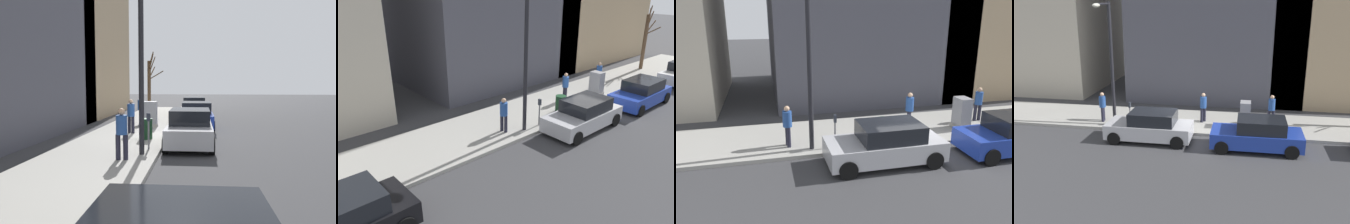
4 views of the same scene
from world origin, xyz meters
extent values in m
plane|color=#38383A|center=(0.00, 0.00, 0.00)|extent=(120.00, 120.00, 0.00)
cube|color=#9E9B93|center=(2.00, 0.00, 0.07)|extent=(4.00, 36.00, 0.15)
cylinder|color=black|center=(-0.23, -8.46, 0.32)|extent=(0.22, 0.64, 0.64)
cube|color=#1E389E|center=(-1.28, -3.49, 0.57)|extent=(1.82, 4.21, 0.70)
cube|color=black|center=(-1.28, -3.69, 1.22)|extent=(1.61, 2.21, 0.60)
cylinder|color=black|center=(-2.14, -1.94, 0.32)|extent=(0.22, 0.64, 0.64)
cylinder|color=black|center=(-0.44, -1.93, 0.32)|extent=(0.22, 0.64, 0.64)
cylinder|color=black|center=(-2.13, -5.04, 0.32)|extent=(0.22, 0.64, 0.64)
cylinder|color=black|center=(-0.43, -5.03, 0.32)|extent=(0.22, 0.64, 0.64)
cube|color=#B7B7BC|center=(-1.04, 1.72, 0.57)|extent=(1.81, 4.20, 0.70)
cube|color=black|center=(-1.04, 1.52, 1.22)|extent=(1.60, 2.20, 0.60)
cylinder|color=black|center=(-1.89, 3.27, 0.32)|extent=(0.22, 0.64, 0.64)
cylinder|color=black|center=(-0.19, 3.26, 0.32)|extent=(0.22, 0.64, 0.64)
cylinder|color=black|center=(-1.89, 0.17, 0.32)|extent=(0.22, 0.64, 0.64)
cylinder|color=black|center=(-0.19, 0.16, 0.32)|extent=(0.22, 0.64, 0.64)
cube|color=black|center=(-1.24, 12.80, 1.22)|extent=(1.62, 2.22, 0.60)
cylinder|color=black|center=(-0.38, 11.46, 0.32)|extent=(0.23, 0.64, 0.64)
cylinder|color=slate|center=(0.45, 3.19, 0.68)|extent=(0.07, 0.07, 1.05)
cube|color=#2D333D|center=(0.45, 3.19, 1.35)|extent=(0.14, 0.10, 0.30)
cube|color=#A8A399|center=(1.30, -2.92, 0.24)|extent=(0.83, 0.61, 0.18)
cube|color=#939399|center=(1.30, -2.92, 0.96)|extent=(0.75, 0.55, 1.25)
cylinder|color=black|center=(0.55, 4.10, 3.40)|extent=(0.18, 0.18, 6.50)
cylinder|color=brown|center=(2.60, -11.17, 2.26)|extent=(0.28, 0.28, 4.23)
cylinder|color=brown|center=(2.39, -11.40, 3.46)|extent=(0.48, 0.54, 0.99)
cylinder|color=brown|center=(2.32, -10.95, 4.03)|extent=(0.62, 0.53, 1.33)
cylinder|color=brown|center=(2.39, -10.92, 4.52)|extent=(0.49, 0.59, 1.12)
cylinder|color=brown|center=(2.37, -10.81, 4.24)|extent=(0.50, 0.81, 1.32)
cylinder|color=brown|center=(2.01, -11.05, 3.23)|extent=(1.22, 0.37, 0.73)
cylinder|color=#14381E|center=(0.90, 1.01, 0.60)|extent=(0.56, 0.56, 0.90)
cylinder|color=#1E1E2D|center=(2.09, -4.20, 0.56)|extent=(0.16, 0.16, 0.82)
cylinder|color=#1E1E2D|center=(2.09, -4.44, 0.56)|extent=(0.16, 0.16, 0.82)
cylinder|color=#23478C|center=(2.09, -4.32, 1.28)|extent=(0.36, 0.36, 0.62)
sphere|color=tan|center=(2.09, -4.32, 1.70)|extent=(0.22, 0.22, 0.22)
cylinder|color=#1E1E2D|center=(2.01, -0.67, 0.56)|extent=(0.16, 0.16, 0.82)
cylinder|color=#1E1E2D|center=(1.80, -0.54, 0.56)|extent=(0.16, 0.16, 0.82)
cylinder|color=#23478C|center=(1.90, -0.60, 1.28)|extent=(0.36, 0.36, 0.62)
sphere|color=tan|center=(1.90, -0.60, 1.70)|extent=(0.22, 0.22, 0.22)
cylinder|color=#1E1E2D|center=(1.16, 4.98, 0.56)|extent=(0.16, 0.16, 0.82)
cylinder|color=#1E1E2D|center=(0.93, 4.95, 0.56)|extent=(0.16, 0.16, 0.82)
cylinder|color=#23478C|center=(1.04, 4.97, 1.28)|extent=(0.36, 0.36, 0.62)
sphere|color=tan|center=(1.04, 4.97, 1.70)|extent=(0.22, 0.22, 0.22)
camera|label=1|loc=(-1.39, 15.12, 2.61)|focal=35.00mm
camera|label=2|loc=(-9.45, 14.20, 6.75)|focal=35.00mm
camera|label=3|loc=(-11.24, 5.73, 5.25)|focal=35.00mm
camera|label=4|loc=(-17.96, -2.95, 6.85)|focal=40.00mm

